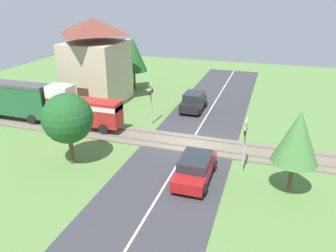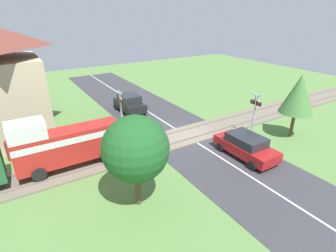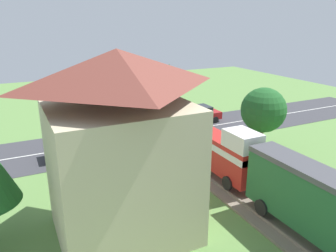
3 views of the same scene
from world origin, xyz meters
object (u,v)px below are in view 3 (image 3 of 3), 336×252
Objects in this scene: crossing_signal_west_approach at (168,95)px; pedestrian_by_station at (201,203)px; car_far_side at (75,144)px; crossing_signal_east_approach at (146,127)px; train at (323,207)px; station_building at (121,150)px; car_near_crossing at (197,114)px.

pedestrian_by_station is at bearing 69.17° from crossing_signal_west_approach.
crossing_signal_east_approach reaches higher than car_far_side.
train is at bearing 81.85° from crossing_signal_west_approach.
crossing_signal_west_approach is at bearing -122.53° from station_building.
car_far_side reaches higher than car_near_crossing.
train is 17.37m from car_near_crossing.
pedestrian_by_station is (5.81, 15.27, -1.48)m from crossing_signal_west_approach.
crossing_signal_east_approach is at bearing -92.29° from pedestrian_by_station.
station_building reaches higher than crossing_signal_west_approach.
pedestrian_by_station is at bearing 171.53° from station_building.
station_building is (9.40, 14.73, 1.64)m from crossing_signal_west_approach.
car_far_side is 2.42× the size of pedestrian_by_station.
train reaches higher than car_near_crossing.
pedestrian_by_station is (0.30, 7.43, -1.48)m from crossing_signal_east_approach.
station_building is (6.64, -4.51, 1.93)m from train.
train is 19.44m from crossing_signal_west_approach.
car_near_crossing is at bearing -132.10° from station_building.
car_near_crossing is 0.53× the size of station_building.
car_far_side is at bearing -68.68° from pedestrian_by_station.
pedestrian_by_station is at bearing 111.32° from car_far_side.
pedestrian_by_station reaches higher than car_near_crossing.
crossing_signal_east_approach is 8.08m from station_building.
crossing_signal_west_approach is 17.55m from station_building.
car_far_side is 1.08× the size of crossing_signal_west_approach.
crossing_signal_west_approach is at bearing -110.83° from pedestrian_by_station.
car_near_crossing is 14.82m from pedestrian_by_station.
car_far_side is at bearing -63.50° from train.
train is at bearing 116.50° from car_far_side.
car_near_crossing is at bearing -120.34° from pedestrian_by_station.
station_building is (-0.28, 9.37, 2.96)m from car_far_side.
pedestrian_by_station is (3.05, -3.97, -1.19)m from train.
crossing_signal_west_approach is at bearing -98.15° from train.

